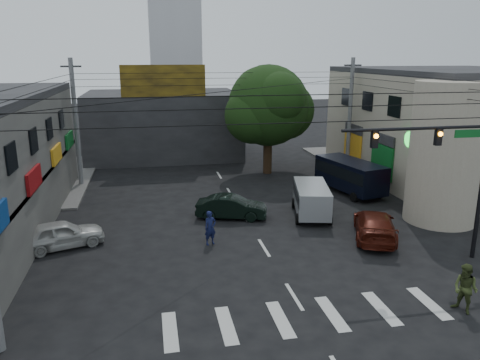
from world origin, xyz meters
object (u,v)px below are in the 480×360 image
object	(u,v)px
dark_sedan	(232,207)
silver_minivan	(311,201)
pedestrian_olive	(465,289)
street_tree	(268,106)
traffic_officer	(210,228)
utility_pole_far_left	(76,124)
white_compact	(61,234)
navy_van	(350,177)
utility_pole_far_right	(350,116)
traffic_gantry	(452,160)
maroon_sedan	(375,225)

from	to	relation	value
dark_sedan	silver_minivan	distance (m)	4.79
pedestrian_olive	street_tree	bearing A→B (deg)	161.41
traffic_officer	utility_pole_far_left	bearing A→B (deg)	100.68
dark_sedan	silver_minivan	bearing A→B (deg)	-80.78
dark_sedan	white_compact	world-z (taller)	white_compact
dark_sedan	navy_van	bearing A→B (deg)	-52.04
utility_pole_far_right	navy_van	distance (m)	6.95
street_tree	traffic_officer	size ratio (longest dim) A/B	4.92
traffic_gantry	dark_sedan	bearing A→B (deg)	138.23
dark_sedan	maroon_sedan	distance (m)	8.20
utility_pole_far_left	navy_van	xyz separation A→B (m)	(18.77, -5.59, -3.47)
utility_pole_far_right	maroon_sedan	xyz separation A→B (m)	(-4.47, -13.80, -3.88)
white_compact	navy_van	bearing A→B (deg)	-89.85
silver_minivan	navy_van	size ratio (longest dim) A/B	0.78
silver_minivan	navy_van	world-z (taller)	navy_van
traffic_gantry	white_compact	xyz separation A→B (m)	(-17.76, 5.00, -4.13)
white_compact	traffic_officer	xyz separation A→B (m)	(7.37, -1.00, 0.18)
white_compact	silver_minivan	world-z (taller)	silver_minivan
utility_pole_far_left	utility_pole_far_right	distance (m)	21.00
utility_pole_far_right	traffic_officer	world-z (taller)	utility_pole_far_right
silver_minivan	pedestrian_olive	distance (m)	11.65
white_compact	pedestrian_olive	bearing A→B (deg)	-139.78
traffic_officer	pedestrian_olive	size ratio (longest dim) A/B	0.92
white_compact	silver_minivan	size ratio (longest dim) A/B	0.95
traffic_gantry	navy_van	xyz separation A→B (m)	(0.45, 11.41, -3.70)
silver_minivan	pedestrian_olive	world-z (taller)	pedestrian_olive
navy_van	white_compact	bearing A→B (deg)	96.53
maroon_sedan	pedestrian_olive	bearing A→B (deg)	110.90
silver_minivan	navy_van	xyz separation A→B (m)	(4.34, 4.25, 0.19)
utility_pole_far_left	traffic_officer	size ratio (longest dim) A/B	5.20
traffic_officer	maroon_sedan	bearing A→B (deg)	-26.01
traffic_gantry	navy_van	bearing A→B (deg)	87.76
dark_sedan	navy_van	distance (m)	9.82
street_tree	pedestrian_olive	xyz separation A→B (m)	(1.87, -22.32, -4.52)
traffic_officer	pedestrian_olive	distance (m)	11.85
navy_van	traffic_officer	bearing A→B (deg)	111.49
utility_pole_far_left	navy_van	world-z (taller)	utility_pole_far_left
dark_sedan	maroon_sedan	bearing A→B (deg)	-107.57
utility_pole_far_right	dark_sedan	bearing A→B (deg)	-140.63
maroon_sedan	dark_sedan	bearing A→B (deg)	-11.27
utility_pole_far_right	white_compact	world-z (taller)	utility_pole_far_right
dark_sedan	street_tree	bearing A→B (deg)	-9.26
utility_pole_far_left	dark_sedan	bearing A→B (deg)	-43.80
utility_pole_far_right	silver_minivan	bearing A→B (deg)	-123.73
utility_pole_far_left	white_compact	world-z (taller)	utility_pole_far_left
navy_van	traffic_officer	xyz separation A→B (m)	(-10.84, -7.41, -0.25)
utility_pole_far_left	pedestrian_olive	size ratio (longest dim) A/B	4.81
street_tree	silver_minivan	world-z (taller)	street_tree
street_tree	traffic_officer	bearing A→B (deg)	-115.14
traffic_gantry	pedestrian_olive	xyz separation A→B (m)	(-1.95, -4.32, -3.87)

